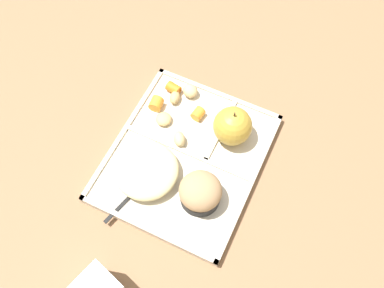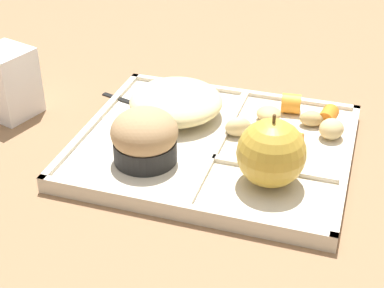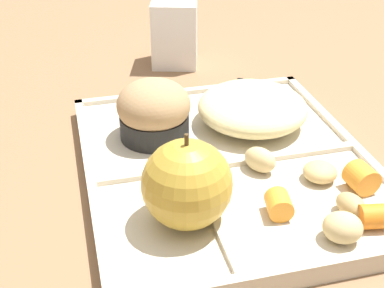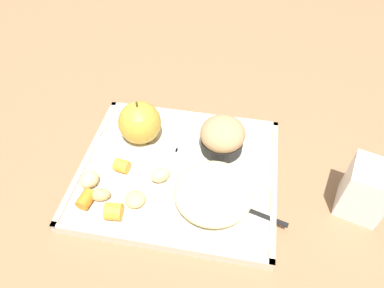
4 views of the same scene
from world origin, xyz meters
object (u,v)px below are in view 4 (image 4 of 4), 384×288
lunch_tray (178,172)px  milk_carton (366,190)px  plastic_fork (233,204)px  green_apple (140,123)px  bran_muffin (222,137)px

lunch_tray → milk_carton: milk_carton is taller
lunch_tray → plastic_fork: 0.11m
green_apple → bran_muffin: green_apple is taller
bran_muffin → plastic_fork: bran_muffin is taller
lunch_tray → bran_muffin: bran_muffin is taller
plastic_fork → milk_carton: 0.20m
green_apple → plastic_fork: green_apple is taller
green_apple → milk_carton: green_apple is taller
green_apple → milk_carton: size_ratio=0.92×
bran_muffin → green_apple: bearing=-180.0°
green_apple → plastic_fork: size_ratio=0.57×
plastic_fork → milk_carton: bearing=11.6°
green_apple → bran_muffin: (0.15, 0.00, -0.01)m
green_apple → milk_carton: (0.38, -0.07, -0.01)m
milk_carton → lunch_tray: bearing=-166.1°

